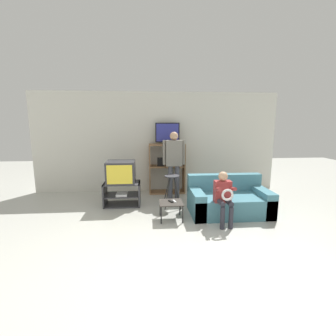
{
  "coord_description": "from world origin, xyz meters",
  "views": [
    {
      "loc": [
        -0.24,
        -3.02,
        1.82
      ],
      "look_at": [
        0.16,
        1.87,
        0.9
      ],
      "focal_mm": 26.0,
      "sensor_mm": 36.0,
      "label": 1
    }
  ],
  "objects_px": {
    "couch": "(228,201)",
    "media_shelf": "(167,168)",
    "remote_control_white": "(174,201)",
    "person_standing_adult": "(174,159)",
    "snack_table": "(171,204)",
    "remote_control_black": "(171,201)",
    "tv_stand": "(122,194)",
    "person_seated_child": "(224,194)",
    "television_flat": "(167,134)",
    "folding_stool": "(172,182)",
    "television_main": "(121,172)"
  },
  "relations": [
    {
      "from": "couch",
      "to": "media_shelf",
      "type": "bearing_deg",
      "value": 125.68
    },
    {
      "from": "media_shelf",
      "to": "television_flat",
      "type": "relative_size",
      "value": 2.09
    },
    {
      "from": "media_shelf",
      "to": "folding_stool",
      "type": "relative_size",
      "value": 1.83
    },
    {
      "from": "folding_stool",
      "to": "person_standing_adult",
      "type": "relative_size",
      "value": 0.44
    },
    {
      "from": "television_main",
      "to": "remote_control_white",
      "type": "relative_size",
      "value": 4.22
    },
    {
      "from": "television_flat",
      "to": "remote_control_white",
      "type": "relative_size",
      "value": 4.27
    },
    {
      "from": "television_flat",
      "to": "remote_control_white",
      "type": "distance_m",
      "value": 2.18
    },
    {
      "from": "tv_stand",
      "to": "snack_table",
      "type": "distance_m",
      "value": 1.36
    },
    {
      "from": "snack_table",
      "to": "person_standing_adult",
      "type": "height_order",
      "value": "person_standing_adult"
    },
    {
      "from": "tv_stand",
      "to": "person_standing_adult",
      "type": "xyz_separation_m",
      "value": [
        1.2,
        0.38,
        0.72
      ]
    },
    {
      "from": "television_flat",
      "to": "snack_table",
      "type": "relative_size",
      "value": 1.4
    },
    {
      "from": "remote_control_black",
      "to": "folding_stool",
      "type": "bearing_deg",
      "value": 59.39
    },
    {
      "from": "couch",
      "to": "person_seated_child",
      "type": "distance_m",
      "value": 0.66
    },
    {
      "from": "remote_control_white",
      "to": "couch",
      "type": "distance_m",
      "value": 1.15
    },
    {
      "from": "folding_stool",
      "to": "person_seated_child",
      "type": "bearing_deg",
      "value": -50.09
    },
    {
      "from": "media_shelf",
      "to": "remote_control_black",
      "type": "distance_m",
      "value": 1.83
    },
    {
      "from": "television_main",
      "to": "person_standing_adult",
      "type": "distance_m",
      "value": 1.29
    },
    {
      "from": "person_seated_child",
      "to": "remote_control_black",
      "type": "bearing_deg",
      "value": 162.31
    },
    {
      "from": "remote_control_white",
      "to": "person_standing_adult",
      "type": "distance_m",
      "value": 1.44
    },
    {
      "from": "folding_stool",
      "to": "couch",
      "type": "relative_size",
      "value": 0.45
    },
    {
      "from": "television_flat",
      "to": "couch",
      "type": "relative_size",
      "value": 0.39
    },
    {
      "from": "remote_control_white",
      "to": "person_standing_adult",
      "type": "xyz_separation_m",
      "value": [
        0.12,
        1.29,
        0.62
      ]
    },
    {
      "from": "folding_stool",
      "to": "remote_control_white",
      "type": "relative_size",
      "value": 4.88
    },
    {
      "from": "couch",
      "to": "person_standing_adult",
      "type": "relative_size",
      "value": 0.97
    },
    {
      "from": "tv_stand",
      "to": "person_standing_adult",
      "type": "height_order",
      "value": "person_standing_adult"
    },
    {
      "from": "folding_stool",
      "to": "person_standing_adult",
      "type": "height_order",
      "value": "person_standing_adult"
    },
    {
      "from": "person_standing_adult",
      "to": "person_seated_child",
      "type": "xyz_separation_m",
      "value": [
        0.73,
        -1.58,
        -0.42
      ]
    },
    {
      "from": "person_standing_adult",
      "to": "person_seated_child",
      "type": "height_order",
      "value": "person_standing_adult"
    },
    {
      "from": "couch",
      "to": "person_seated_child",
      "type": "relative_size",
      "value": 1.63
    },
    {
      "from": "tv_stand",
      "to": "television_flat",
      "type": "relative_size",
      "value": 1.29
    },
    {
      "from": "couch",
      "to": "person_seated_child",
      "type": "bearing_deg",
      "value": -117.51
    },
    {
      "from": "folding_stool",
      "to": "snack_table",
      "type": "bearing_deg",
      "value": -97.31
    },
    {
      "from": "remote_control_white",
      "to": "person_seated_child",
      "type": "distance_m",
      "value": 0.93
    },
    {
      "from": "television_flat",
      "to": "person_standing_adult",
      "type": "distance_m",
      "value": 0.79
    },
    {
      "from": "media_shelf",
      "to": "television_flat",
      "type": "height_order",
      "value": "television_flat"
    },
    {
      "from": "snack_table",
      "to": "tv_stand",
      "type": "bearing_deg",
      "value": 137.58
    },
    {
      "from": "person_seated_child",
      "to": "couch",
      "type": "bearing_deg",
      "value": 62.49
    },
    {
      "from": "television_flat",
      "to": "person_standing_adult",
      "type": "height_order",
      "value": "television_flat"
    },
    {
      "from": "snack_table",
      "to": "couch",
      "type": "relative_size",
      "value": 0.28
    },
    {
      "from": "remote_control_black",
      "to": "person_seated_child",
      "type": "height_order",
      "value": "person_seated_child"
    },
    {
      "from": "snack_table",
      "to": "remote_control_black",
      "type": "xyz_separation_m",
      "value": [
        -0.0,
        0.01,
        0.05
      ]
    },
    {
      "from": "television_flat",
      "to": "person_seated_child",
      "type": "distance_m",
      "value": 2.48
    },
    {
      "from": "person_standing_adult",
      "to": "couch",
      "type": "bearing_deg",
      "value": -46.53
    },
    {
      "from": "remote_control_white",
      "to": "person_standing_adult",
      "type": "height_order",
      "value": "person_standing_adult"
    },
    {
      "from": "remote_control_white",
      "to": "person_standing_adult",
      "type": "relative_size",
      "value": 0.09
    },
    {
      "from": "remote_control_black",
      "to": "couch",
      "type": "bearing_deg",
      "value": -12.01
    },
    {
      "from": "tv_stand",
      "to": "couch",
      "type": "relative_size",
      "value": 0.51
    },
    {
      "from": "television_flat",
      "to": "folding_stool",
      "type": "bearing_deg",
      "value": -89.49
    },
    {
      "from": "couch",
      "to": "person_seated_child",
      "type": "xyz_separation_m",
      "value": [
        -0.27,
        -0.52,
        0.3
      ]
    },
    {
      "from": "television_main",
      "to": "person_seated_child",
      "type": "relative_size",
      "value": 0.64
    }
  ]
}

